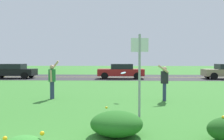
# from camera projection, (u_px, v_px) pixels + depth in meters

# --- Properties ---
(ground_plane) EXTENTS (120.00, 120.00, 0.00)m
(ground_plane) POSITION_uv_depth(u_px,v_px,m) (90.00, 91.00, 14.71)
(ground_plane) COLOR #387A2D
(highway_strip) EXTENTS (120.00, 8.89, 0.01)m
(highway_strip) POSITION_uv_depth(u_px,v_px,m) (104.00, 77.00, 26.37)
(highway_strip) COLOR #2D2D30
(highway_strip) RESTS_ON ground
(highway_center_stripe) EXTENTS (120.00, 0.16, 0.00)m
(highway_center_stripe) POSITION_uv_depth(u_px,v_px,m) (104.00, 77.00, 26.36)
(highway_center_stripe) COLOR yellow
(highway_center_stripe) RESTS_ON ground
(daylily_clump_front_left) EXTENTS (1.29, 1.23, 0.65)m
(daylily_clump_front_left) POSITION_uv_depth(u_px,v_px,m) (117.00, 124.00, 6.04)
(daylily_clump_front_left) COLOR #23661E
(daylily_clump_front_left) RESTS_ON ground
(sign_post_near_path) EXTENTS (0.56, 0.10, 2.68)m
(sign_post_near_path) POSITION_uv_depth(u_px,v_px,m) (140.00, 67.00, 7.96)
(sign_post_near_path) COLOR #93969B
(sign_post_near_path) RESTS_ON ground
(person_thrower_green_shirt) EXTENTS (0.47, 0.50, 1.82)m
(person_thrower_green_shirt) POSITION_uv_depth(u_px,v_px,m) (52.00, 78.00, 11.70)
(person_thrower_green_shirt) COLOR #287038
(person_thrower_green_shirt) RESTS_ON ground
(person_catcher_dark_shirt) EXTENTS (0.51, 0.50, 1.64)m
(person_catcher_dark_shirt) POSITION_uv_depth(u_px,v_px,m) (164.00, 80.00, 11.19)
(person_catcher_dark_shirt) COLOR #232328
(person_catcher_dark_shirt) RESTS_ON ground
(frisbee_pale_blue) EXTENTS (0.26, 0.25, 0.13)m
(frisbee_pale_blue) POSITION_uv_depth(u_px,v_px,m) (123.00, 73.00, 11.36)
(frisbee_pale_blue) COLOR #ADD6E5
(car_red_center_left) EXTENTS (4.50, 2.00, 1.45)m
(car_red_center_left) POSITION_uv_depth(u_px,v_px,m) (121.00, 71.00, 24.26)
(car_red_center_left) COLOR maroon
(car_red_center_left) RESTS_ON ground
(car_black_center_right) EXTENTS (4.50, 2.00, 1.45)m
(car_black_center_right) POSITION_uv_depth(u_px,v_px,m) (13.00, 71.00, 24.71)
(car_black_center_right) COLOR black
(car_black_center_right) RESTS_ON ground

